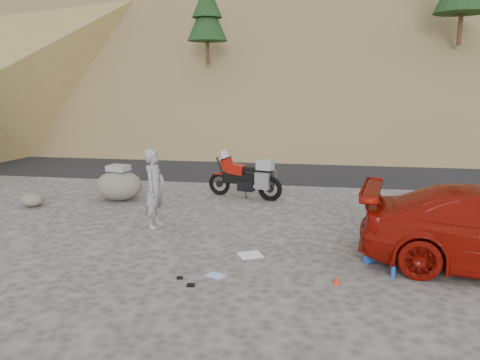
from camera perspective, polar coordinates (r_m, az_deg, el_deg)
The scene contains 14 objects.
ground at distance 10.09m, azimuth 0.27°, elevation -7.20°, with size 140.00×140.00×0.00m, color #484542.
road at distance 18.77m, azimuth 4.64°, elevation 1.64°, with size 120.00×7.00×0.05m, color black.
hillside at distance 50.93m, azimuth 8.05°, elevation 20.42°, with size 120.00×73.00×46.72m.
motorcycle at distance 13.47m, azimuth 0.95°, elevation 0.22°, with size 2.27×1.01×1.38m.
man at distance 11.10m, azimuth -10.20°, elevation -5.61°, with size 0.66×0.44×1.82m, color gray.
boulder at distance 13.70m, azimuth -14.52°, elevation -0.55°, with size 1.65×1.55×1.03m.
small_rock at distance 13.84m, azimuth -23.99°, elevation -2.22°, with size 0.70×0.65×0.36m.
gear_white_cloth at distance 9.18m, azimuth 1.26°, elevation -9.11°, with size 0.43×0.38×0.01m, color white.
gear_blue_mat at distance 9.18m, azimuth 15.93°, elevation -9.12°, with size 0.15×0.15×0.39m, color #1B46A5.
gear_bottle at distance 8.56m, azimuth 18.17°, elevation -10.62°, with size 0.07×0.07×0.20m, color #1B46A5.
gear_funnel at distance 8.08m, azimuth 11.72°, elevation -11.83°, with size 0.12×0.12×0.15m, color red.
gear_glove_a at distance 7.91m, azimuth -6.01°, elevation -12.62°, with size 0.13×0.09×0.04m, color black.
gear_glove_b at distance 8.21m, azimuth -7.36°, elevation -11.73°, with size 0.10×0.08×0.03m, color black.
gear_blue_cloth at distance 8.28m, azimuth -3.00°, elevation -11.54°, with size 0.30×0.22×0.01m, color #94BAE6.
Camera 1 is at (1.51, -9.43, 3.27)m, focal length 35.00 mm.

